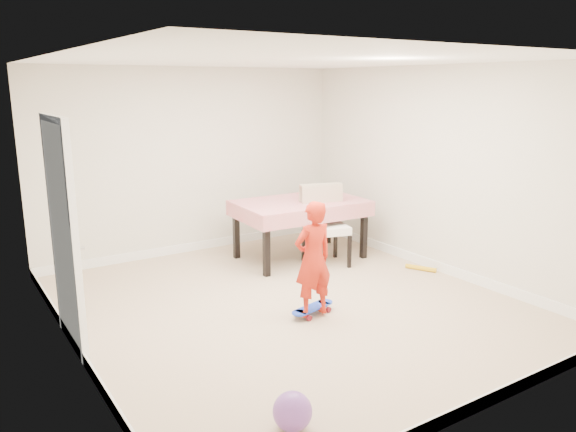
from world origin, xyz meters
TOP-DOWN VIEW (x-y plane):
  - ground at (0.00, 0.00)m, footprint 5.00×5.00m
  - ceiling at (0.00, 0.00)m, footprint 4.50×5.00m
  - wall_back at (0.00, 2.48)m, footprint 4.50×0.04m
  - wall_front at (0.00, -2.48)m, footprint 4.50×0.04m
  - wall_left at (-2.23, 0.00)m, footprint 0.04×5.00m
  - wall_right at (2.23, 0.00)m, footprint 0.04×5.00m
  - door at (-2.22, 0.30)m, footprint 0.11×0.94m
  - baseboard_back at (0.00, 2.49)m, footprint 4.50×0.02m
  - baseboard_front at (0.00, -2.49)m, footprint 4.50×0.02m
  - baseboard_left at (-2.24, 0.00)m, footprint 0.02×5.00m
  - baseboard_right at (2.24, 0.00)m, footprint 0.02×5.00m
  - dining_table at (1.05, 1.36)m, footprint 1.77×1.16m
  - dining_chair at (1.19, 0.94)m, footprint 0.72×0.78m
  - skateboard at (0.05, -0.35)m, footprint 0.60×0.33m
  - child at (0.01, -0.41)m, footprint 0.44×0.29m
  - balloon at (-1.24, -1.92)m, footprint 0.28×0.28m
  - foam_toy at (2.06, 0.05)m, footprint 0.24×0.38m

SIDE VIEW (x-z plane):
  - ground at x=0.00m, z-range 0.00..0.00m
  - foam_toy at x=2.06m, z-range 0.00..0.06m
  - skateboard at x=0.05m, z-range 0.00..0.08m
  - baseboard_back at x=0.00m, z-range 0.00..0.12m
  - baseboard_front at x=0.00m, z-range 0.00..0.12m
  - baseboard_left at x=-2.24m, z-range 0.00..0.12m
  - baseboard_right at x=2.24m, z-range 0.00..0.12m
  - balloon at x=-1.24m, z-range 0.00..0.28m
  - dining_table at x=1.05m, z-range 0.00..0.81m
  - dining_chair at x=1.19m, z-range 0.00..1.06m
  - child at x=0.01m, z-range 0.00..1.20m
  - door at x=-2.22m, z-range -0.03..2.08m
  - wall_back at x=0.00m, z-range 0.00..2.60m
  - wall_front at x=0.00m, z-range 0.00..2.60m
  - wall_left at x=-2.23m, z-range 0.00..2.60m
  - wall_right at x=2.23m, z-range 0.00..2.60m
  - ceiling at x=0.00m, z-range 2.56..2.60m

